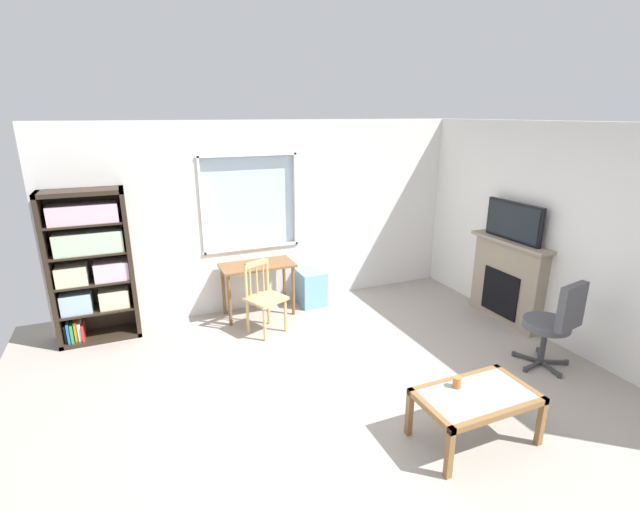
{
  "coord_description": "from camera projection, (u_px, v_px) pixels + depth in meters",
  "views": [
    {
      "loc": [
        -1.73,
        -3.53,
        2.63
      ],
      "look_at": [
        0.09,
        0.75,
        1.16
      ],
      "focal_mm": 25.52,
      "sensor_mm": 36.0,
      "label": 1
    }
  ],
  "objects": [
    {
      "name": "plastic_drawer_unit",
      "position": [
        311.0,
        288.0,
        6.47
      ],
      "size": [
        0.35,
        0.4,
        0.5
      ],
      "primitive_type": "cube",
      "color": "#72ADDB",
      "rests_on": "ground"
    },
    {
      "name": "tv",
      "position": [
        514.0,
        221.0,
        5.65
      ],
      "size": [
        0.06,
        0.86,
        0.48
      ],
      "color": "black",
      "rests_on": "fireplace"
    },
    {
      "name": "coffee_table",
      "position": [
        476.0,
        401.0,
        3.72
      ],
      "size": [
        0.97,
        0.58,
        0.44
      ],
      "color": "#8C9E99",
      "rests_on": "ground"
    },
    {
      "name": "sippy_cup",
      "position": [
        457.0,
        382.0,
        3.78
      ],
      "size": [
        0.07,
        0.07,
        0.09
      ],
      "primitive_type": "cylinder",
      "color": "orange",
      "rests_on": "coffee_table"
    },
    {
      "name": "ground",
      "position": [
        341.0,
        389.0,
        4.54
      ],
      "size": [
        6.52,
        5.75,
        0.02
      ],
      "primitive_type": "cube",
      "color": "#9E9389"
    },
    {
      "name": "bookshelf",
      "position": [
        90.0,
        263.0,
        5.28
      ],
      "size": [
        0.9,
        0.38,
        1.81
      ],
      "color": "#2D2319",
      "rests_on": "ground"
    },
    {
      "name": "office_chair",
      "position": [
        555.0,
        321.0,
        4.74
      ],
      "size": [
        0.58,
        0.57,
        1.0
      ],
      "color": "#4C4C51",
      "rests_on": "ground"
    },
    {
      "name": "wall_back_with_window",
      "position": [
        269.0,
        218.0,
        6.25
      ],
      "size": [
        5.52,
        0.15,
        2.54
      ],
      "color": "silver",
      "rests_on": "ground"
    },
    {
      "name": "desk_under_window",
      "position": [
        258.0,
        272.0,
        6.03
      ],
      "size": [
        0.96,
        0.48,
        0.72
      ],
      "color": "brown",
      "rests_on": "ground"
    },
    {
      "name": "wooden_chair",
      "position": [
        264.0,
        297.0,
        5.59
      ],
      "size": [
        0.55,
        0.54,
        0.9
      ],
      "color": "tan",
      "rests_on": "ground"
    },
    {
      "name": "fireplace",
      "position": [
        507.0,
        280.0,
        5.89
      ],
      "size": [
        0.26,
        1.17,
        1.1
      ],
      "color": "gray",
      "rests_on": "ground"
    },
    {
      "name": "wall_right",
      "position": [
        564.0,
        237.0,
        5.21
      ],
      "size": [
        0.12,
        4.95,
        2.54
      ],
      "primitive_type": "cube",
      "color": "silver",
      "rests_on": "ground"
    }
  ]
}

